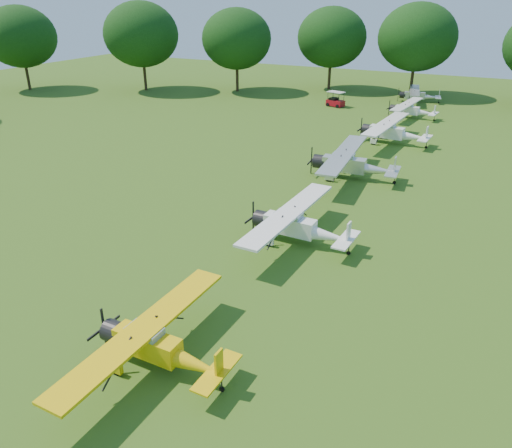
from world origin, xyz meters
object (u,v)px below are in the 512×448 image
Objects in this scene: aircraft_2 at (156,344)px; aircraft_6 at (411,109)px; golf_cart at (335,101)px; aircraft_4 at (351,163)px; aircraft_7 at (418,94)px; aircraft_5 at (392,131)px; aircraft_3 at (297,224)px.

aircraft_2 reaches higher than aircraft_6.
aircraft_6 is (0.83, 50.12, -0.05)m from aircraft_2.
golf_cart is (-9.52, 52.64, -0.48)m from aircraft_2.
aircraft_4 is 1.26× the size of aircraft_7.
aircraft_7 is (-1.32, 22.74, -0.24)m from aircraft_5.
aircraft_5 is 4.39× the size of golf_cart.
aircraft_4 is at bearing 90.45° from aircraft_2.
aircraft_2 is at bearing -91.43° from aircraft_3.
golf_cart reaches higher than aircraft_2.
aircraft_7 is 3.58× the size of golf_cart.
aircraft_3 is at bearing -98.77° from aircraft_7.
aircraft_7 is at bearing 86.88° from aircraft_4.
aircraft_5 is at bearing 91.88° from aircraft_3.
aircraft_2 is 1.06× the size of aircraft_7.
aircraft_2 is 37.70m from aircraft_5.
aircraft_5 is at bearing -36.26° from golf_cart.
aircraft_5 reaches higher than aircraft_3.
aircraft_4 reaches higher than golf_cart.
aircraft_3 reaches higher than golf_cart.
aircraft_4 is 1.23× the size of aircraft_6.
aircraft_5 reaches higher than golf_cart.
aircraft_3 is 12.75m from aircraft_4.
aircraft_4 reaches higher than aircraft_7.
aircraft_5 is 22.78m from aircraft_7.
aircraft_3 is at bearing -92.17° from aircraft_4.
aircraft_5 is 18.44m from golf_cart.
aircraft_4 reaches higher than aircraft_6.
aircraft_3 reaches higher than aircraft_2.
golf_cart reaches higher than aircraft_7.
aircraft_3 is 1.16× the size of aircraft_7.
aircraft_4 is 4.50× the size of golf_cart.
aircraft_6 is at bearing 90.60° from aircraft_2.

